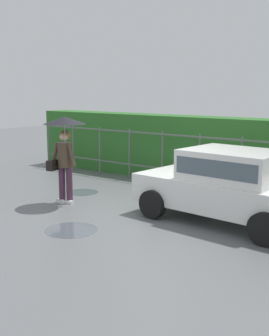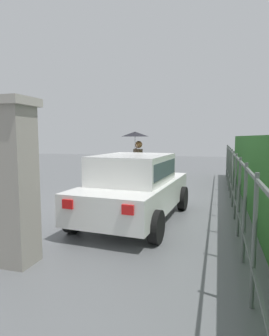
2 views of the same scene
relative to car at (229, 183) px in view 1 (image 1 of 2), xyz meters
name	(u,v)px [view 1 (image 1 of 2)]	position (x,y,z in m)	size (l,w,h in m)	color
ground_plane	(151,213)	(-1.61, -0.47, -0.80)	(40.00, 40.00, 0.00)	slate
car	(229,183)	(0.00, 0.00, 0.00)	(3.83, 2.06, 1.48)	white
pedestrian	(64,141)	(-3.69, -1.02, 0.68)	(0.98, 0.98, 2.05)	#47283D
fence_section	(199,159)	(-1.93, 2.16, 0.02)	(11.94, 0.05, 1.50)	#59605B
hedge_row	(214,151)	(-1.93, 2.97, 0.15)	(12.89, 0.90, 1.90)	#2D6B28
puddle_near	(71,230)	(-2.12, -2.36, -0.80)	(1.01, 1.01, 0.00)	#4C545B
puddle_far	(82,192)	(-4.19, 0.03, -0.80)	(0.83, 0.83, 0.00)	#4C545B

